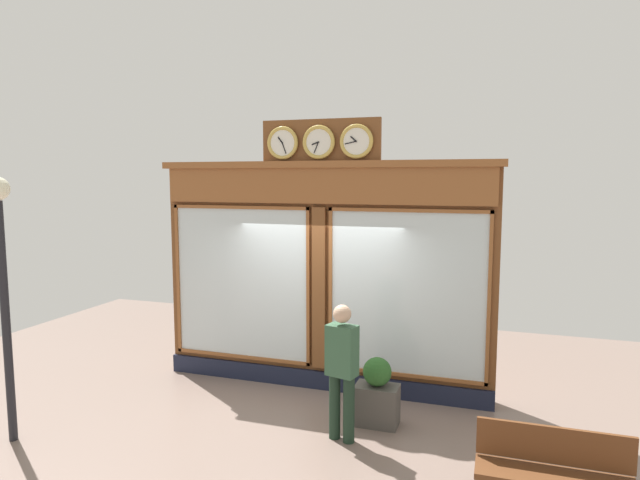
# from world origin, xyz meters

# --- Properties ---
(shop_facade) EXTENTS (5.19, 0.42, 4.04)m
(shop_facade) POSITION_xyz_m (-0.00, -0.12, 1.75)
(shop_facade) COLOR brown
(shop_facade) RESTS_ON ground_plane
(pedestrian) EXTENTS (0.40, 0.30, 1.69)m
(pedestrian) POSITION_xyz_m (-0.77, 1.48, 0.93)
(pedestrian) COLOR #1C2F21
(pedestrian) RESTS_ON ground_plane
(street_lamp) EXTENTS (0.28, 0.28, 3.21)m
(street_lamp) POSITION_xyz_m (3.05, 2.74, 2.15)
(street_lamp) COLOR black
(street_lamp) RESTS_ON ground_plane
(planter_box) EXTENTS (0.56, 0.36, 0.52)m
(planter_box) POSITION_xyz_m (-1.08, 0.93, 0.26)
(planter_box) COLOR #4C4742
(planter_box) RESTS_ON ground_plane
(planter_shrub) EXTENTS (0.37, 0.37, 0.37)m
(planter_shrub) POSITION_xyz_m (-1.08, 0.93, 0.71)
(planter_shrub) COLOR #285623
(planter_shrub) RESTS_ON planter_box
(street_bench) EXTENTS (1.40, 0.40, 0.87)m
(street_bench) POSITION_xyz_m (-3.07, 2.39, 0.52)
(street_bench) COLOR #5B3319
(street_bench) RESTS_ON ground_plane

